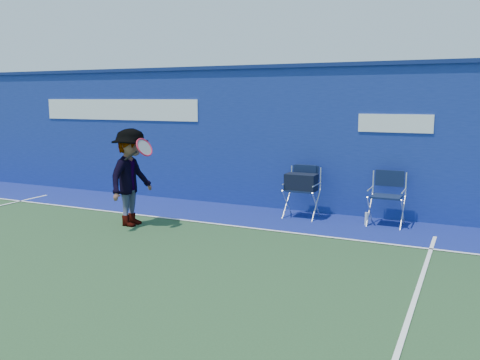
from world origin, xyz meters
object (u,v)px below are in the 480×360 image
at_px(directors_chair_left, 302,196).
at_px(tennis_player, 131,177).
at_px(directors_chair_right, 386,209).
at_px(water_bottle, 367,219).

xyz_separation_m(directors_chair_left, tennis_player, (-2.70, -1.95, 0.47)).
distance_m(directors_chair_left, tennis_player, 3.36).
distance_m(directors_chair_right, water_bottle, 0.42).
xyz_separation_m(directors_chair_right, tennis_player, (-4.35, -2.01, 0.59)).
xyz_separation_m(directors_chair_left, water_bottle, (1.33, -0.11, -0.32)).
bearing_deg(tennis_player, directors_chair_right, 24.83).
bearing_deg(directors_chair_left, water_bottle, -4.89).
bearing_deg(directors_chair_right, directors_chair_left, -178.03).
bearing_deg(directors_chair_right, tennis_player, -155.17).
relative_size(water_bottle, tennis_player, 0.14).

